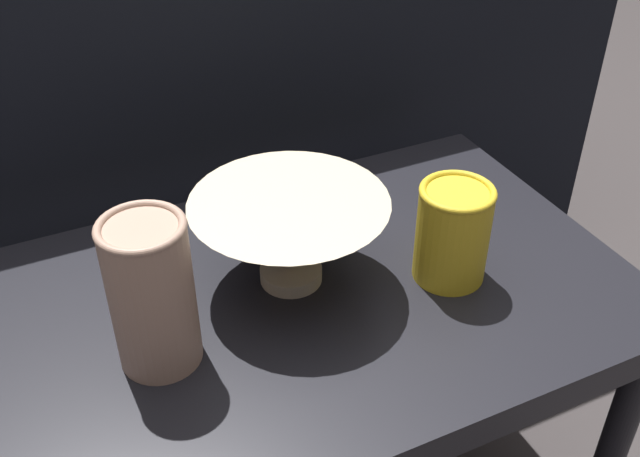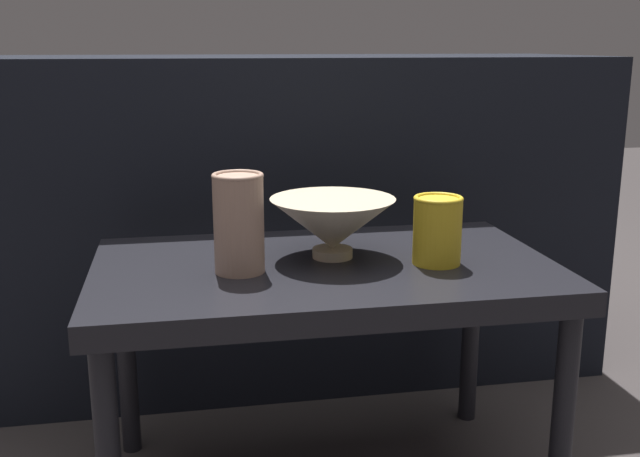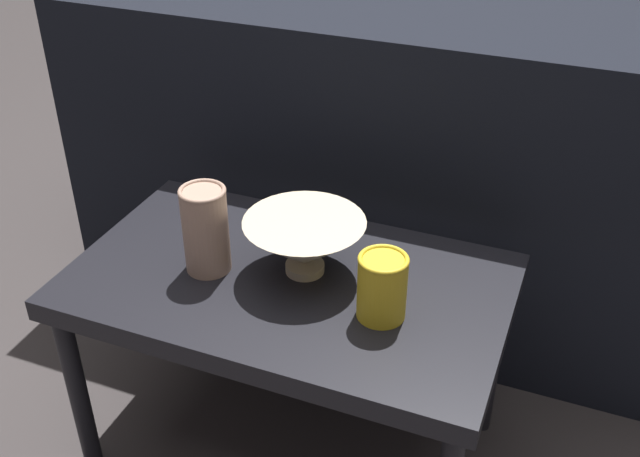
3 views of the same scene
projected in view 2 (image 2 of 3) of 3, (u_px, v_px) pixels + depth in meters
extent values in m
cube|color=black|center=(324.00, 274.00, 1.27)|extent=(0.77, 0.46, 0.04)
cylinder|color=black|center=(562.00, 424.00, 1.20)|extent=(0.04, 0.04, 0.39)
cylinder|color=black|center=(127.00, 359.00, 1.44)|extent=(0.04, 0.04, 0.39)
cylinder|color=black|center=(471.00, 334.00, 1.57)|extent=(0.04, 0.04, 0.39)
cube|color=black|center=(279.00, 214.00, 1.83)|extent=(1.51, 0.50, 0.76)
cylinder|color=#C1B293|center=(332.00, 253.00, 1.29)|extent=(0.07, 0.07, 0.02)
cone|color=#C1B293|center=(333.00, 224.00, 1.28)|extent=(0.22, 0.22, 0.09)
cylinder|color=tan|center=(239.00, 224.00, 1.19)|extent=(0.08, 0.08, 0.16)
torus|color=tan|center=(238.00, 176.00, 1.18)|extent=(0.08, 0.08, 0.01)
cylinder|color=gold|center=(437.00, 231.00, 1.25)|extent=(0.08, 0.08, 0.11)
torus|color=gold|center=(439.00, 199.00, 1.23)|extent=(0.08, 0.08, 0.01)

